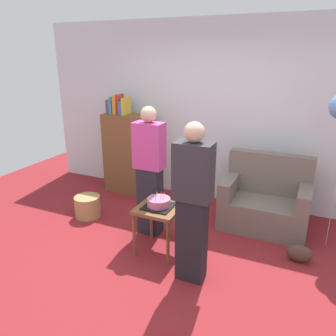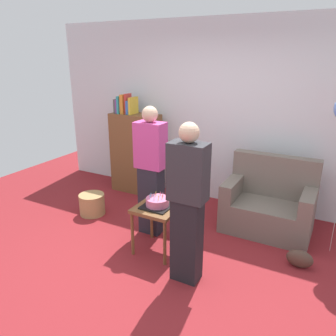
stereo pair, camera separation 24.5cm
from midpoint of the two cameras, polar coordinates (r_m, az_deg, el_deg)
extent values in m
plane|color=maroon|center=(3.77, -3.00, -16.58)|extent=(8.00, 8.00, 0.00)
cube|color=silver|center=(5.05, 7.65, 9.18)|extent=(6.00, 0.10, 2.70)
cube|color=#6B6056|center=(4.56, 14.61, -7.62)|extent=(1.10, 0.70, 0.40)
cube|color=#6B6056|center=(4.62, 15.71, -0.88)|extent=(1.10, 0.16, 0.56)
cube|color=#6B6056|center=(4.52, 9.08, -3.03)|extent=(0.16, 0.70, 0.24)
cube|color=#6B6056|center=(4.39, 20.99, -4.78)|extent=(0.16, 0.70, 0.24)
cube|color=brown|center=(5.46, -7.96, 2.36)|extent=(0.80, 0.36, 1.30)
cube|color=#4C4C51|center=(5.48, -11.22, 10.38)|extent=(0.04, 0.20, 0.22)
cube|color=#7F3D93|center=(5.45, -10.87, 10.33)|extent=(0.03, 0.22, 0.21)
cube|color=teal|center=(5.43, -10.54, 10.63)|extent=(0.04, 0.25, 0.27)
cube|color=orange|center=(5.39, -10.01, 10.74)|extent=(0.06, 0.22, 0.30)
cube|color=red|center=(5.36, -9.50, 10.79)|extent=(0.04, 0.16, 0.31)
cube|color=#3366B7|center=(5.34, -8.98, 10.23)|extent=(0.05, 0.23, 0.21)
cube|color=gold|center=(5.31, -8.56, 10.50)|extent=(0.04, 0.24, 0.26)
cube|color=brown|center=(3.77, -3.46, -7.00)|extent=(0.48, 0.48, 0.04)
cylinder|color=brown|center=(3.84, -7.70, -11.41)|extent=(0.04, 0.04, 0.52)
cylinder|color=brown|center=(3.66, -1.97, -12.89)|extent=(0.04, 0.04, 0.52)
cylinder|color=brown|center=(4.15, -4.61, -8.80)|extent=(0.04, 0.04, 0.52)
cylinder|color=brown|center=(3.99, 0.76, -10.00)|extent=(0.04, 0.04, 0.52)
cube|color=black|center=(3.76, -3.47, -6.61)|extent=(0.32, 0.32, 0.02)
cylinder|color=#D66B93|center=(3.74, -3.49, -5.88)|extent=(0.26, 0.26, 0.09)
cylinder|color=#F2CC4C|center=(3.68, -2.66, -5.04)|extent=(0.01, 0.01, 0.05)
cylinder|color=#EA668C|center=(3.73, -2.57, -4.69)|extent=(0.01, 0.01, 0.06)
cylinder|color=#EA668C|center=(3.76, -3.02, -4.53)|extent=(0.01, 0.01, 0.05)
cylinder|color=#F2CC4C|center=(3.76, -3.80, -4.54)|extent=(0.01, 0.01, 0.05)
cylinder|color=#66B2E5|center=(3.74, -4.63, -4.75)|extent=(0.01, 0.01, 0.05)
cylinder|color=#66B2E5|center=(3.68, -4.75, -5.08)|extent=(0.01, 0.01, 0.05)
cylinder|color=#66B2E5|center=(3.65, -4.06, -5.20)|extent=(0.01, 0.01, 0.06)
cylinder|color=#F2CC4C|center=(3.65, -3.26, -5.22)|extent=(0.01, 0.01, 0.06)
cube|color=#23232D|center=(4.22, -4.76, -5.64)|extent=(0.28, 0.20, 0.88)
cube|color=#C6428E|center=(3.98, -5.04, 3.84)|extent=(0.36, 0.22, 0.56)
sphere|color=#D1A889|center=(3.90, -5.19, 9.17)|extent=(0.19, 0.19, 0.19)
cube|color=black|center=(3.39, 1.97, -12.21)|extent=(0.28, 0.20, 0.88)
cube|color=#2D2D33|center=(3.08, 2.12, -0.66)|extent=(0.36, 0.22, 0.56)
sphere|color=#D1A889|center=(2.97, 2.21, 6.17)|extent=(0.19, 0.19, 0.19)
cylinder|color=#A88451|center=(4.89, -15.06, -6.43)|extent=(0.36, 0.36, 0.30)
ellipsoid|color=#473328|center=(4.02, 20.01, -13.69)|extent=(0.28, 0.14, 0.20)
camera|label=1|loc=(0.12, -91.83, -0.63)|focal=35.44mm
camera|label=2|loc=(0.12, 88.17, 0.63)|focal=35.44mm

